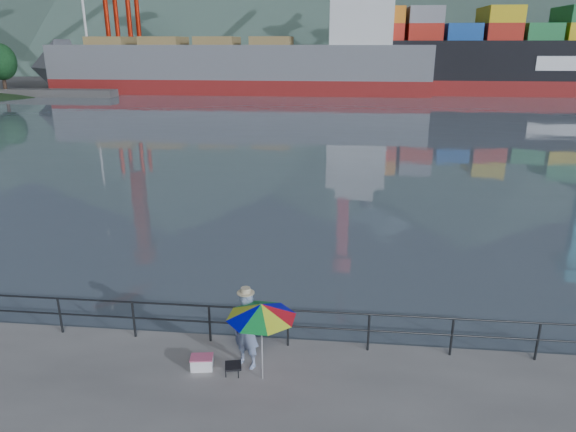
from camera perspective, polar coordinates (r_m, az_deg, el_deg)
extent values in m
cube|color=slate|center=(139.74, 4.39, 15.64)|extent=(500.00, 280.00, 0.00)
cube|color=#514F4C|center=(102.91, 9.47, 14.38)|extent=(200.00, 40.00, 0.40)
cylinder|color=#2D3033|center=(13.49, -12.97, -9.53)|extent=(22.00, 0.05, 0.05)
cylinder|color=#2D3033|center=(13.70, -12.83, -11.19)|extent=(22.00, 0.05, 0.05)
cube|color=#2D3033|center=(13.72, -12.82, -11.37)|extent=(22.00, 0.06, 1.00)
cube|color=#194CA5|center=(101.72, 9.63, 16.53)|extent=(6.00, 2.40, 7.80)
cube|color=yellow|center=(102.41, 13.30, 14.86)|extent=(6.00, 2.40, 2.60)
cube|color=yellow|center=(103.28, 17.13, 16.02)|extent=(6.00, 2.40, 7.80)
cube|color=yellow|center=(104.66, 20.75, 15.68)|extent=(6.00, 2.40, 7.80)
cube|color=orange|center=(106.53, 24.06, 13.91)|extent=(6.00, 2.40, 2.60)
cube|color=red|center=(108.54, 27.62, 14.87)|extent=(6.00, 2.40, 7.80)
cube|color=gray|center=(104.82, 9.45, 15.17)|extent=(6.00, 2.40, 2.60)
cube|color=gray|center=(105.27, 13.21, 16.37)|extent=(6.00, 2.40, 7.80)
cube|color=yellow|center=(106.34, 16.69, 14.71)|extent=(6.00, 2.40, 2.60)
cube|color=red|center=(107.62, 20.28, 15.09)|extent=(6.00, 2.40, 5.20)
cube|color=gray|center=(109.40, 23.59, 14.06)|extent=(6.00, 2.40, 2.60)
cube|color=orange|center=(111.40, 26.97, 14.34)|extent=(6.00, 2.40, 5.20)
imported|color=#2C4D8A|center=(12.23, -4.61, -12.53)|extent=(0.81, 0.70, 1.88)
cylinder|color=white|center=(11.79, -2.92, -14.17)|extent=(0.04, 0.04, 1.75)
cone|color=green|center=(11.34, -2.99, -10.46)|extent=(1.98, 1.98, 0.32)
cube|color=black|center=(12.36, -6.11, -16.21)|extent=(0.44, 0.44, 0.05)
cube|color=#2D3033|center=(12.43, -6.09, -16.67)|extent=(0.31, 0.31, 0.19)
cube|color=white|center=(12.67, -9.54, -15.82)|extent=(0.55, 0.40, 0.29)
cylinder|color=black|center=(13.86, -4.34, -12.99)|extent=(0.32, 1.50, 1.08)
cube|color=maroon|center=(83.88, -5.39, 14.14)|extent=(57.97, 10.03, 2.50)
cube|color=slate|center=(83.67, -5.47, 16.70)|extent=(57.97, 10.03, 5.00)
cube|color=silver|center=(82.14, 8.09, 20.76)|extent=(9.00, 8.43, 7.00)
cube|color=maroon|center=(91.34, 27.42, 12.56)|extent=(65.44, 10.91, 2.50)
cube|color=black|center=(91.14, 27.81, 15.08)|extent=(65.44, 10.91, 5.60)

